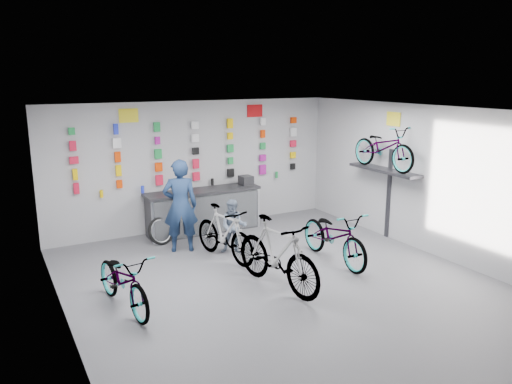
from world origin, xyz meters
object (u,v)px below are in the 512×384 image
counter (203,211)px  bike_center (277,254)px  bike_right (334,236)px  bike_left (124,280)px  customer (234,227)px  clerk (180,206)px  bike_service (224,233)px

counter → bike_center: size_ratio=1.32×
bike_center → bike_right: size_ratio=1.01×
counter → bike_left: 4.05m
bike_center → customer: bike_center is taller
bike_center → customer: 1.93m
bike_right → customer: 2.04m
bike_left → clerk: bearing=42.0°
bike_left → clerk: (1.72, 2.09, 0.49)m
bike_left → clerk: 2.75m
bike_service → customer: (0.32, 0.24, 0.02)m
clerk → bike_center: bearing=124.8°
counter → clerk: clerk is taller
counter → bike_left: (-2.64, -3.08, -0.01)m
counter → clerk: (-0.92, -0.99, 0.48)m
bike_service → bike_right: bearing=-43.9°
bike_left → bike_service: bearing=19.2°
bike_left → bike_service: (2.29, 1.21, 0.07)m
counter → bike_right: bike_right is taller
bike_center → clerk: (-0.77, 2.57, 0.35)m
bike_center → bike_service: 1.70m
counter → customer: 1.63m
counter → bike_right: (1.48, -3.02, 0.04)m
bike_left → bike_right: bearing=-7.7°
bike_right → bike_service: size_ratio=1.12×
bike_center → customer: bearing=76.2°
counter → clerk: bearing=-132.9°
bike_right → bike_service: 2.15m
counter → customer: (-0.02, -1.63, 0.08)m
bike_center → customer: (0.12, 1.92, -0.05)m
counter → bike_right: size_ratio=1.34×
customer → bike_center: bearing=-64.3°
clerk → customer: clerk is taller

